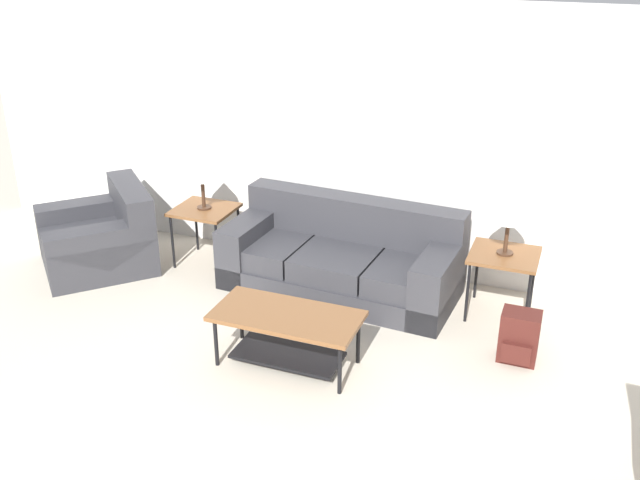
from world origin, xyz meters
TOP-DOWN VIEW (x-y plane):
  - wall_back at (0.00, 4.54)m, footprint 9.04×0.06m
  - couch at (-0.20, 3.97)m, footprint 2.21×1.07m
  - armchair at (-2.62, 3.58)m, footprint 1.46×1.46m
  - coffee_table at (-0.17, 2.62)m, footprint 1.14×0.55m
  - side_table_left at (-1.67, 4.01)m, footprint 0.58×0.54m
  - side_table_right at (1.26, 4.01)m, footprint 0.58×0.54m
  - table_lamp_left at (-1.67, 4.01)m, footprint 0.33×0.33m
  - table_lamp_right at (1.26, 4.01)m, footprint 0.33×0.33m
  - backpack at (1.51, 3.33)m, footprint 0.30×0.30m

SIDE VIEW (x-z plane):
  - backpack at x=1.51m, z-range -0.01..0.42m
  - armchair at x=-2.62m, z-range -0.12..0.68m
  - couch at x=-0.20m, z-range -0.12..0.70m
  - coffee_table at x=-0.17m, z-range 0.11..0.56m
  - side_table_left at x=-1.67m, z-range 0.24..0.83m
  - side_table_right at x=1.26m, z-range 0.24..0.83m
  - table_lamp_left at x=-1.67m, z-range 0.74..1.27m
  - table_lamp_right at x=1.26m, z-range 0.74..1.27m
  - wall_back at x=0.00m, z-range 0.00..2.60m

